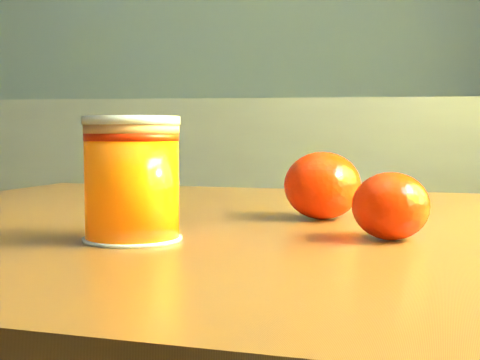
# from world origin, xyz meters

# --- Properties ---
(kitchen_counter) EXTENTS (3.15, 0.60, 0.90)m
(kitchen_counter) POSITION_xyz_m (0.00, 1.45, 0.45)
(kitchen_counter) COLOR #494A4E
(kitchen_counter) RESTS_ON ground
(table) EXTENTS (1.08, 0.84, 0.74)m
(table) POSITION_xyz_m (0.94, 0.11, 0.64)
(table) COLOR brown
(table) RESTS_ON ground
(juice_glass) EXTENTS (0.07, 0.07, 0.09)m
(juice_glass) POSITION_xyz_m (0.79, 0.00, 0.78)
(juice_glass) COLOR #FF6205
(juice_glass) RESTS_ON table
(orange_front) EXTENTS (0.07, 0.07, 0.06)m
(orange_front) POSITION_xyz_m (0.92, 0.14, 0.77)
(orange_front) COLOR red
(orange_front) RESTS_ON table
(orange_back) EXTENTS (0.07, 0.07, 0.05)m
(orange_back) POSITION_xyz_m (0.98, 0.03, 0.76)
(orange_back) COLOR red
(orange_back) RESTS_ON table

